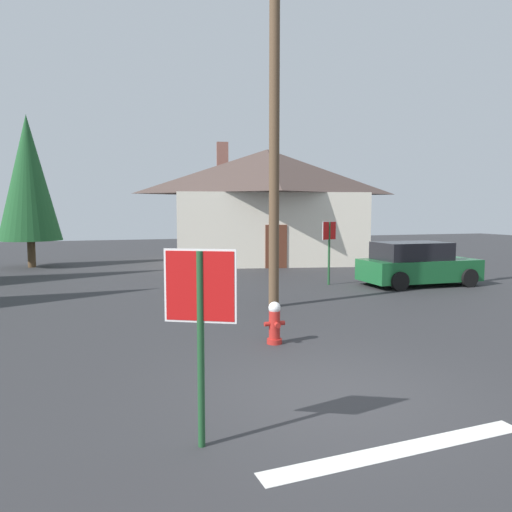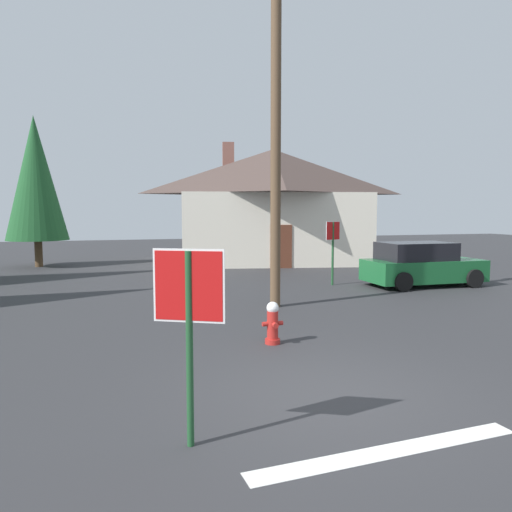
% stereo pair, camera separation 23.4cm
% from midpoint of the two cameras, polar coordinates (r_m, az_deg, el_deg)
% --- Properties ---
extents(ground_plane, '(80.00, 80.00, 0.10)m').
position_cam_midpoint_polar(ground_plane, '(7.47, 8.52, -15.85)').
color(ground_plane, '#2D2D30').
extents(lane_stop_bar, '(3.37, 0.49, 0.01)m').
position_cam_midpoint_polar(lane_stop_bar, '(5.99, 15.30, -20.94)').
color(lane_stop_bar, silver).
rests_on(lane_stop_bar, ground).
extents(stop_sign_near, '(0.73, 0.39, 2.22)m').
position_cam_midpoint_polar(stop_sign_near, '(5.42, -7.74, -5.83)').
color(stop_sign_near, '#1E4C28').
rests_on(stop_sign_near, ground).
extents(fire_hydrant, '(0.42, 0.36, 0.84)m').
position_cam_midpoint_polar(fire_hydrant, '(9.79, 1.48, -7.82)').
color(fire_hydrant, '#AD231E').
rests_on(fire_hydrant, ground).
extents(utility_pole, '(1.60, 0.28, 9.79)m').
position_cam_midpoint_polar(utility_pole, '(13.55, 1.63, 15.66)').
color(utility_pole, brown).
rests_on(utility_pole, ground).
extents(stop_sign_far, '(0.63, 0.23, 2.27)m').
position_cam_midpoint_polar(stop_sign_far, '(17.55, 8.14, 1.85)').
color(stop_sign_far, '#1E4C28').
rests_on(stop_sign_far, ground).
extents(house, '(10.86, 8.34, 6.23)m').
position_cam_midpoint_polar(house, '(25.43, 1.04, 6.10)').
color(house, silver).
rests_on(house, ground).
extents(parked_car, '(4.13, 2.10, 1.54)m').
position_cam_midpoint_polar(parked_car, '(18.21, 17.86, -0.96)').
color(parked_car, '#195B2D').
rests_on(parked_car, ground).
extents(pine_tree_mid_left, '(2.82, 2.82, 7.04)m').
position_cam_midpoint_polar(pine_tree_mid_left, '(25.20, -25.23, 8.21)').
color(pine_tree_mid_left, '#4C3823').
rests_on(pine_tree_mid_left, ground).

